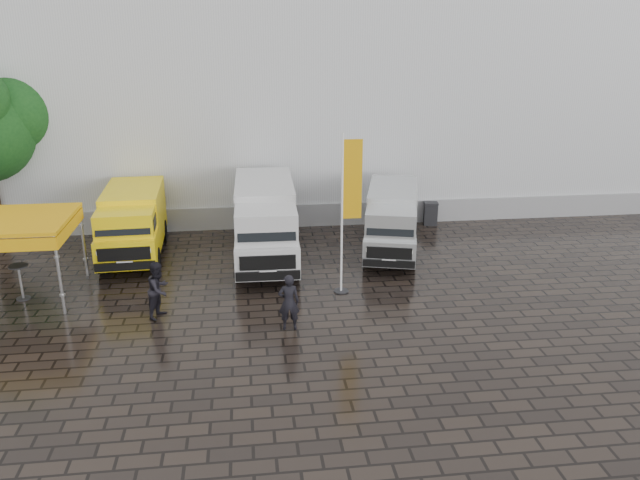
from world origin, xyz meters
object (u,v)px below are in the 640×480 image
object	(u,v)px
flagpole	(348,205)
cocktail_table	(21,282)
wheelie_bin	(430,213)
van_silver	(392,222)
canopy_tent	(16,224)
van_yellow	(133,225)
van_white	(265,223)
person_front	(289,302)
person_tent	(159,290)

from	to	relation	value
flagpole	cocktail_table	size ratio (longest dim) A/B	4.55
cocktail_table	wheelie_bin	xyz separation A→B (m)	(15.48, 6.14, -0.08)
van_silver	canopy_tent	size ratio (longest dim) A/B	1.69
flagpole	wheelie_bin	size ratio (longest dim) A/B	5.24
van_yellow	van_silver	distance (m)	9.93
wheelie_bin	van_white	bearing A→B (deg)	-144.73
van_white	person_front	size ratio (longest dim) A/B	3.81
van_silver	person_tent	distance (m)	9.61
van_silver	van_white	bearing A→B (deg)	-162.40
canopy_tent	person_tent	world-z (taller)	canopy_tent
van_white	cocktail_table	distance (m)	8.52
flagpole	van_yellow	bearing A→B (deg)	149.97
person_tent	person_front	bearing A→B (deg)	-82.85
flagpole	cocktail_table	bearing A→B (deg)	176.30
person_tent	flagpole	bearing A→B (deg)	-53.06
flagpole	van_white	bearing A→B (deg)	126.81
van_silver	canopy_tent	xyz separation A→B (m)	(-12.85, -2.77, 1.31)
van_yellow	wheelie_bin	size ratio (longest dim) A/B	5.32
van_yellow	van_silver	bearing A→B (deg)	-6.35
flagpole	person_front	bearing A→B (deg)	-130.57
van_yellow	flagpole	bearing A→B (deg)	-32.25
cocktail_table	flagpole	bearing A→B (deg)	-3.70
cocktail_table	person_tent	xyz separation A→B (m)	(4.62, -1.85, 0.30)
van_silver	cocktail_table	distance (m)	13.29
van_yellow	van_white	world-z (taller)	van_white
van_silver	person_front	bearing A→B (deg)	-111.46
person_front	van_silver	bearing A→B (deg)	-124.91
canopy_tent	person_front	bearing A→B (deg)	-21.78
canopy_tent	flagpole	bearing A→B (deg)	-4.80
person_tent	cocktail_table	bearing A→B (deg)	94.13
van_silver	flagpole	world-z (taller)	flagpole
cocktail_table	wheelie_bin	distance (m)	16.65
flagpole	canopy_tent	bearing A→B (deg)	175.20
person_front	canopy_tent	bearing A→B (deg)	-20.51
cocktail_table	person_front	world-z (taller)	person_front
cocktail_table	van_yellow	bearing A→B (deg)	50.56
van_silver	canopy_tent	world-z (taller)	canopy_tent
canopy_tent	flagpole	xyz separation A→B (m)	(10.49, -0.88, 0.49)
person_tent	van_silver	bearing A→B (deg)	-34.06
canopy_tent	wheelie_bin	xyz separation A→B (m)	(15.40, 5.95, -2.01)
van_silver	person_front	xyz separation A→B (m)	(-4.47, -6.12, -0.36)
canopy_tent	person_front	distance (m)	9.18
wheelie_bin	cocktail_table	bearing A→B (deg)	-147.79
van_silver	person_front	size ratio (longest dim) A/B	3.27
cocktail_table	wheelie_bin	size ratio (longest dim) A/B	1.15
canopy_tent	van_silver	bearing A→B (deg)	12.15
canopy_tent	cocktail_table	size ratio (longest dim) A/B	2.82
van_yellow	van_silver	size ratio (longest dim) A/B	0.97
van_white	van_silver	distance (m)	4.91
wheelie_bin	flagpole	bearing A→B (deg)	-115.12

